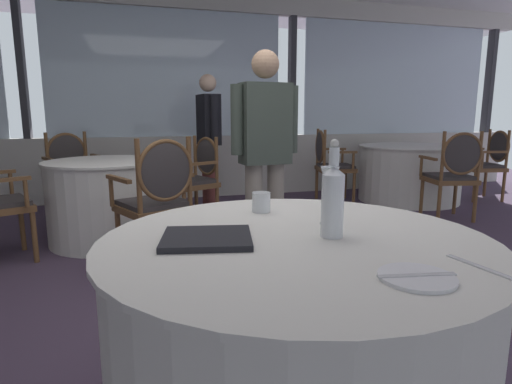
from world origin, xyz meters
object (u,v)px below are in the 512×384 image
(wine_glass, at_px, (330,184))
(diner_person_0, at_px, (209,134))
(dining_chair_0_1, at_px, (197,173))
(diner_person_1, at_px, (265,147))
(water_tumbler, at_px, (261,202))
(side_plate, at_px, (417,277))
(dining_chair_0_0, at_px, (158,193))
(dining_chair_0_2, at_px, (72,169))
(menu_book, at_px, (207,238))
(dining_chair_2_3, at_px, (380,150))
(dining_chair_2_1, at_px, (454,169))
(dining_chair_2_0, at_px, (329,160))
(dining_chair_2_2, at_px, (489,159))
(water_bottle, at_px, (333,199))

(wine_glass, relative_size, diner_person_0, 0.14)
(dining_chair_0_1, relative_size, diner_person_1, 0.57)
(water_tumbler, bearing_deg, diner_person_0, 84.12)
(wine_glass, xyz_separation_m, water_tumbler, (-0.18, 0.27, -0.11))
(dining_chair_0_1, bearing_deg, side_plate, 65.85)
(diner_person_0, bearing_deg, side_plate, -100.93)
(dining_chair_0_0, distance_m, dining_chair_0_2, 1.93)
(menu_book, height_order, dining_chair_2_3, dining_chair_2_3)
(wine_glass, height_order, dining_chair_2_1, dining_chair_2_1)
(dining_chair_2_0, distance_m, diner_person_0, 1.63)
(dining_chair_0_2, distance_m, dining_chair_2_2, 5.27)
(dining_chair_0_0, bearing_deg, dining_chair_2_2, -96.69)
(dining_chair_0_0, height_order, dining_chair_0_2, dining_chair_0_0)
(diner_person_0, bearing_deg, water_tumbler, -104.30)
(side_plate, distance_m, wine_glass, 0.57)
(dining_chair_0_2, height_order, dining_chair_2_0, dining_chair_0_2)
(dining_chair_2_3, bearing_deg, diner_person_1, -32.49)
(dining_chair_2_0, relative_size, dining_chair_2_2, 1.01)
(dining_chair_0_0, height_order, dining_chair_2_1, dining_chair_0_0)
(dining_chair_2_0, bearing_deg, side_plate, -101.28)
(dining_chair_0_1, height_order, dining_chair_2_3, dining_chair_2_3)
(water_tumbler, height_order, dining_chair_2_2, dining_chair_2_2)
(water_bottle, xyz_separation_m, dining_chair_2_1, (2.66, 2.48, -0.31))
(menu_book, height_order, dining_chair_0_1, dining_chair_0_1)
(dining_chair_0_1, height_order, dining_chair_2_0, dining_chair_2_0)
(dining_chair_2_3, bearing_deg, dining_chair_2_2, 44.86)
(side_plate, height_order, water_tumbler, water_tumbler)
(dining_chair_2_0, bearing_deg, dining_chair_2_2, 0.00)
(menu_book, bearing_deg, water_tumbler, 62.09)
(wine_glass, relative_size, dining_chair_2_1, 0.22)
(dining_chair_0_1, xyz_separation_m, diner_person_1, (0.32, -1.39, 0.37))
(water_tumbler, bearing_deg, water_bottle, -73.48)
(dining_chair_2_1, relative_size, dining_chair_2_3, 0.97)
(side_plate, xyz_separation_m, menu_book, (-0.45, 0.46, 0.01))
(diner_person_1, bearing_deg, dining_chair_2_1, -78.75)
(water_bottle, relative_size, dining_chair_2_1, 0.34)
(dining_chair_0_2, xyz_separation_m, dining_chair_2_1, (3.96, -1.12, -0.00))
(side_plate, height_order, dining_chair_2_3, dining_chair_2_3)
(wine_glass, bearing_deg, dining_chair_2_1, 41.83)
(water_bottle, height_order, menu_book, water_bottle)
(dining_chair_2_1, bearing_deg, side_plate, 149.34)
(water_tumbler, height_order, dining_chair_0_2, dining_chair_0_2)
(dining_chair_2_0, xyz_separation_m, diner_person_0, (-1.59, 0.00, 0.35))
(water_tumbler, bearing_deg, dining_chair_0_2, 110.31)
(side_plate, relative_size, diner_person_1, 0.12)
(diner_person_0, bearing_deg, water_bottle, -101.79)
(side_plate, bearing_deg, dining_chair_2_0, 67.06)
(dining_chair_2_3, bearing_deg, dining_chair_2_1, 0.00)
(water_tumbler, bearing_deg, wine_glass, -55.32)
(water_bottle, xyz_separation_m, diner_person_0, (0.22, 3.79, 0.04))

